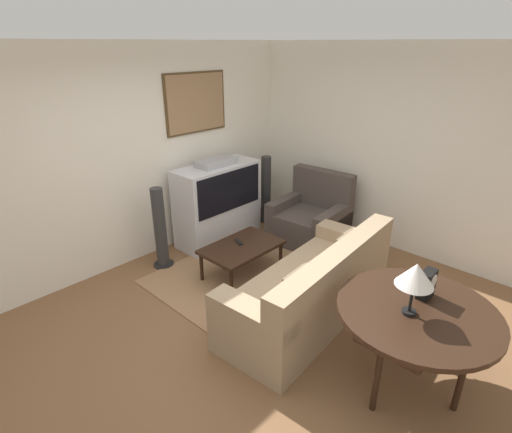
% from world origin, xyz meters
% --- Properties ---
extents(ground_plane, '(12.00, 12.00, 0.00)m').
position_xyz_m(ground_plane, '(0.00, 0.00, 0.00)').
color(ground_plane, brown).
extents(wall_back, '(12.00, 0.10, 2.70)m').
position_xyz_m(wall_back, '(0.02, 2.13, 1.36)').
color(wall_back, silver).
rests_on(wall_back, ground_plane).
extents(wall_right, '(0.06, 12.00, 2.70)m').
position_xyz_m(wall_right, '(2.63, 0.00, 1.35)').
color(wall_right, silver).
rests_on(wall_right, ground_plane).
extents(area_rug, '(2.00, 1.65, 0.01)m').
position_xyz_m(area_rug, '(0.59, 0.79, 0.01)').
color(area_rug, '#99704C').
rests_on(area_rug, ground_plane).
extents(tv, '(1.24, 0.53, 1.22)m').
position_xyz_m(tv, '(1.07, 1.72, 0.58)').
color(tv, silver).
rests_on(tv, ground_plane).
extents(couch, '(2.18, 1.00, 0.87)m').
position_xyz_m(couch, '(0.54, -0.33, 0.32)').
color(couch, '#9E8466').
rests_on(couch, ground_plane).
extents(armchair, '(0.94, 1.00, 0.99)m').
position_xyz_m(armchair, '(1.98, 0.75, 0.32)').
color(armchair, '#473D38').
rests_on(armchair, ground_plane).
extents(coffee_table, '(0.96, 0.62, 0.41)m').
position_xyz_m(coffee_table, '(0.61, 0.78, 0.37)').
color(coffee_table, black).
rests_on(coffee_table, ground_plane).
extents(console_table, '(1.26, 1.26, 0.75)m').
position_xyz_m(console_table, '(0.35, -1.45, 0.69)').
color(console_table, black).
rests_on(console_table, ground_plane).
extents(table_lamp, '(0.29, 0.29, 0.44)m').
position_xyz_m(table_lamp, '(0.26, -1.41, 1.09)').
color(table_lamp, black).
rests_on(table_lamp, console_table).
extents(mantel_clock, '(0.17, 0.10, 0.24)m').
position_xyz_m(mantel_clock, '(0.56, -1.42, 0.87)').
color(mantel_clock, black).
rests_on(mantel_clock, console_table).
extents(remote, '(0.10, 0.16, 0.02)m').
position_xyz_m(remote, '(0.64, 0.86, 0.42)').
color(remote, black).
rests_on(remote, coffee_table).
extents(speaker_tower_left, '(0.26, 0.26, 1.06)m').
position_xyz_m(speaker_tower_left, '(0.08, 1.69, 0.50)').
color(speaker_tower_left, black).
rests_on(speaker_tower_left, ground_plane).
extents(speaker_tower_right, '(0.26, 0.26, 1.06)m').
position_xyz_m(speaker_tower_right, '(2.07, 1.69, 0.50)').
color(speaker_tower_right, black).
rests_on(speaker_tower_right, ground_plane).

